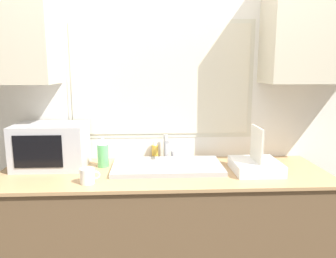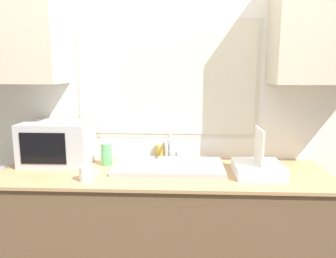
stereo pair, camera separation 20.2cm
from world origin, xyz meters
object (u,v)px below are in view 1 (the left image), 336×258
at_px(spray_bottle, 103,152).
at_px(mug_near_sink, 88,176).
at_px(soap_bottle, 155,151).
at_px(faucet, 167,145).
at_px(microwave, 51,146).
at_px(dish_rack, 256,164).

relative_size(spray_bottle, mug_near_sink, 1.78).
bearing_deg(spray_bottle, soap_bottle, 26.90).
height_order(faucet, soap_bottle, faucet).
bearing_deg(microwave, soap_bottle, 13.15).
relative_size(spray_bottle, soap_bottle, 1.58).
distance_m(faucet, mug_near_sink, 0.66).
height_order(faucet, mug_near_sink, faucet).
xyz_separation_m(microwave, spray_bottle, (0.34, -0.02, -0.05)).
bearing_deg(mug_near_sink, dish_rack, 8.90).
bearing_deg(soap_bottle, dish_rack, -27.71).
height_order(dish_rack, soap_bottle, dish_rack).
distance_m(spray_bottle, mug_near_sink, 0.33).
distance_m(dish_rack, mug_near_sink, 1.04).
distance_m(microwave, soap_bottle, 0.71).
distance_m(dish_rack, spray_bottle, 1.00).
bearing_deg(faucet, dish_rack, -27.37).
height_order(microwave, soap_bottle, microwave).
bearing_deg(dish_rack, soap_bottle, 152.29).
height_order(microwave, spray_bottle, microwave).
bearing_deg(mug_near_sink, faucet, 43.34).
height_order(dish_rack, mug_near_sink, dish_rack).
xyz_separation_m(faucet, spray_bottle, (-0.43, -0.13, -0.01)).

